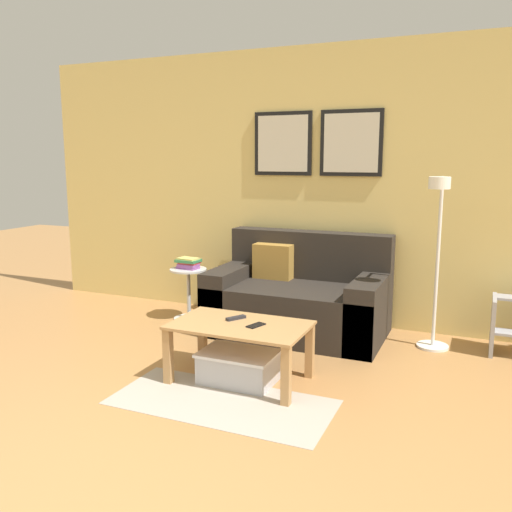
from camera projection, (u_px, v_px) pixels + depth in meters
wall_back at (299, 186)px, 5.13m from camera, size 5.60×0.09×2.55m
area_rug at (222, 402)px, 3.47m from camera, size 1.43×0.66×0.01m
couch at (299, 299)px, 4.83m from camera, size 1.52×0.89×0.88m
coffee_table at (240, 334)px, 3.76m from camera, size 0.94×0.56×0.41m
storage_bin at (238, 367)px, 3.77m from camera, size 0.53×0.36×0.22m
floor_lamp at (437, 248)px, 4.22m from camera, size 0.26×0.47×1.41m
side_table at (189, 289)px, 5.21m from camera, size 0.35×0.35×0.50m
book_stack at (188, 263)px, 5.18m from camera, size 0.22×0.18×0.10m
remote_control at (236, 318)px, 3.85m from camera, size 0.11×0.15×0.02m
cell_phone at (256, 325)px, 3.70m from camera, size 0.11×0.15×0.01m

